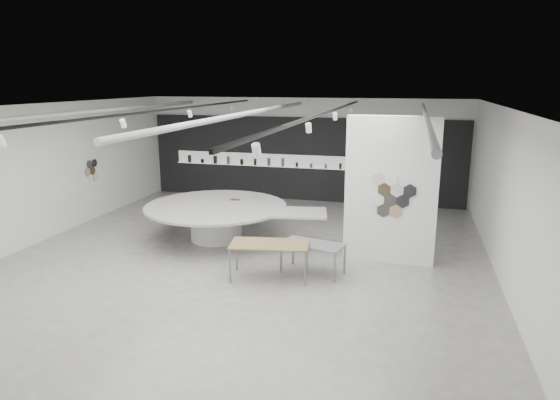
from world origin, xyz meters
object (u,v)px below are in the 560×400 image
(sample_table_wood, at_px, (269,246))
(sample_table_stone, at_px, (313,246))
(display_island, at_px, (219,217))
(partition_column, at_px, (391,191))
(kitchen_counter, at_px, (386,195))

(sample_table_wood, xyz_separation_m, sample_table_stone, (0.90, 0.54, -0.10))
(sample_table_stone, bearing_deg, display_island, 149.27)
(partition_column, distance_m, kitchen_counter, 5.71)
(display_island, bearing_deg, sample_table_stone, -41.16)
(partition_column, relative_size, sample_table_wood, 1.92)
(partition_column, xyz_separation_m, kitchen_counter, (-0.37, 5.54, -1.34))
(display_island, xyz_separation_m, sample_table_wood, (2.16, -2.36, 0.11))
(sample_table_wood, bearing_deg, kitchen_counter, 73.55)
(partition_column, bearing_deg, sample_table_wood, -144.43)
(display_island, bearing_deg, kitchen_counter, 38.65)
(partition_column, xyz_separation_m, sample_table_wood, (-2.55, -1.82, -1.03))
(sample_table_wood, bearing_deg, partition_column, 35.57)
(sample_table_wood, distance_m, sample_table_stone, 1.05)
(sample_table_wood, height_order, kitchen_counter, kitchen_counter)
(partition_column, height_order, sample_table_stone, partition_column)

